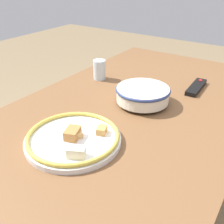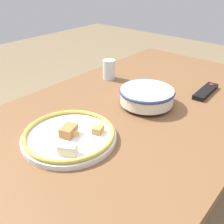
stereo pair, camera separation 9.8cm
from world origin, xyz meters
name	(u,v)px [view 1 (the left image)]	position (x,y,z in m)	size (l,w,h in m)	color
ground_plane	(127,221)	(0.00, 0.00, 0.00)	(8.00, 8.00, 0.00)	#7F6B4C
dining_table	(131,121)	(0.00, 0.00, 0.65)	(1.57, 0.89, 0.72)	brown
noodle_bowl	(143,94)	(-0.05, 0.02, 0.77)	(0.23, 0.23, 0.07)	silver
food_plate	(73,138)	(0.33, -0.03, 0.74)	(0.32, 0.32, 0.05)	white
tv_remote	(196,87)	(-0.32, 0.17, 0.73)	(0.20, 0.06, 0.02)	black
drinking_glass	(99,70)	(-0.17, -0.29, 0.77)	(0.06, 0.06, 0.10)	silver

